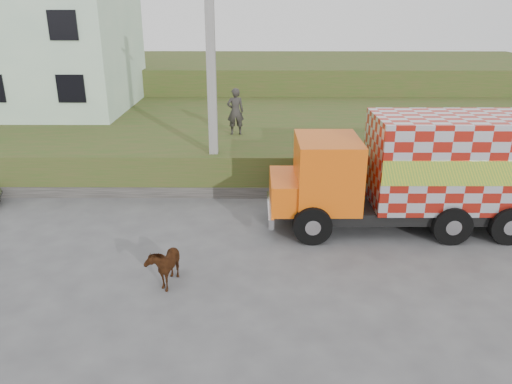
{
  "coord_description": "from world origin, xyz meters",
  "views": [
    {
      "loc": [
        0.63,
        -12.65,
        6.57
      ],
      "look_at": [
        0.54,
        1.2,
        1.3
      ],
      "focal_mm": 35.0,
      "sensor_mm": 36.0,
      "label": 1
    }
  ],
  "objects_px": {
    "cargo_truck": "(415,172)",
    "pedestrian": "(235,111)",
    "cow": "(165,263)",
    "utility_pole": "(212,81)"
  },
  "relations": [
    {
      "from": "cargo_truck",
      "to": "cow",
      "type": "bearing_deg",
      "value": -154.45
    },
    {
      "from": "cow",
      "to": "cargo_truck",
      "type": "bearing_deg",
      "value": 34.9
    },
    {
      "from": "pedestrian",
      "to": "cargo_truck",
      "type": "bearing_deg",
      "value": 125.86
    },
    {
      "from": "utility_pole",
      "to": "cargo_truck",
      "type": "distance_m",
      "value": 7.34
    },
    {
      "from": "cow",
      "to": "pedestrian",
      "type": "xyz_separation_m",
      "value": [
        1.36,
        9.14,
        1.9
      ]
    },
    {
      "from": "cargo_truck",
      "to": "pedestrian",
      "type": "bearing_deg",
      "value": 134.32
    },
    {
      "from": "cow",
      "to": "pedestrian",
      "type": "distance_m",
      "value": 9.44
    },
    {
      "from": "cow",
      "to": "utility_pole",
      "type": "bearing_deg",
      "value": 92.66
    },
    {
      "from": "cargo_truck",
      "to": "cow",
      "type": "relative_size",
      "value": 6.13
    },
    {
      "from": "cargo_truck",
      "to": "pedestrian",
      "type": "xyz_separation_m",
      "value": [
        -5.67,
        5.72,
        0.64
      ]
    }
  ]
}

